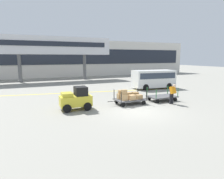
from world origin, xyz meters
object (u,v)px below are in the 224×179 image
baggage_tug (76,99)px  baggage_handler (172,93)px  safety_cone_near (74,93)px  baggage_cart_lead (129,97)px  baggage_cart_middle (162,97)px  shuttle_van (154,78)px

baggage_tug → baggage_handler: baggage_tug is taller
baggage_tug → safety_cone_near: bearing=78.7°
baggage_cart_lead → baggage_handler: (3.06, -1.31, 0.32)m
baggage_cart_lead → baggage_cart_middle: baggage_cart_lead is taller
baggage_tug → baggage_cart_middle: (7.16, -0.09, -0.41)m
baggage_cart_lead → safety_cone_near: (-3.12, 4.92, -0.27)m
baggage_cart_middle → baggage_handler: size_ratio=1.93×
shuttle_van → safety_cone_near: bearing=-176.3°
baggage_tug → baggage_cart_middle: baggage_tug is taller
shuttle_van → baggage_handler: bearing=-114.5°
baggage_cart_lead → shuttle_van: bearing=41.8°
baggage_cart_lead → baggage_cart_middle: 3.07m
baggage_cart_middle → shuttle_van: bearing=61.0°
baggage_handler → shuttle_van: (3.11, 6.83, 0.37)m
shuttle_van → safety_cone_near: size_ratio=8.96×
baggage_tug → shuttle_van: shuttle_van is taller
baggage_cart_lead → baggage_handler: bearing=-23.2°
baggage_tug → shuttle_van: bearing=28.2°
safety_cone_near → baggage_tug: bearing=-101.3°
baggage_cart_lead → shuttle_van: 8.31m
baggage_cart_middle → safety_cone_near: 7.95m
baggage_cart_lead → baggage_cart_middle: (3.06, -0.09, -0.20)m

